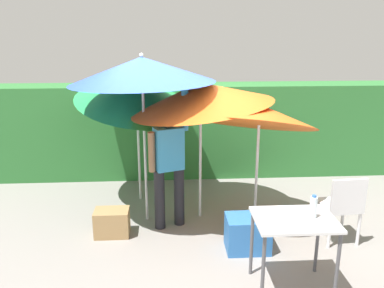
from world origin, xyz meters
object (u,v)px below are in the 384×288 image
object	(u,v)px
cooler_box	(248,233)
folding_table	(294,227)
chair_plastic	(342,204)
umbrella_navy	(256,114)
person_vendor	(169,161)
umbrella_orange	(139,94)
umbrella_yellow	(142,70)
umbrella_rainbow	(201,95)
bottle_water	(313,207)
crate_cardboard	(112,223)

from	to	relation	value
cooler_box	folding_table	xyz separation A→B (m)	(0.30, -0.76, 0.48)
chair_plastic	umbrella_navy	bearing A→B (deg)	150.34
folding_table	cooler_box	bearing A→B (deg)	111.40
person_vendor	cooler_box	bearing A→B (deg)	-35.54
cooler_box	umbrella_orange	bearing A→B (deg)	130.13
chair_plastic	person_vendor	bearing A→B (deg)	165.18
umbrella_yellow	umbrella_rainbow	bearing A→B (deg)	2.89
umbrella_orange	umbrella_yellow	size ratio (longest dim) A/B	0.93
bottle_water	folding_table	bearing A→B (deg)	-179.62
person_vendor	cooler_box	world-z (taller)	person_vendor
umbrella_rainbow	bottle_water	world-z (taller)	umbrella_rainbow
umbrella_navy	crate_cardboard	distance (m)	2.33
umbrella_rainbow	umbrella_yellow	bearing A→B (deg)	-177.11
umbrella_orange	cooler_box	world-z (taller)	umbrella_orange
umbrella_yellow	bottle_water	xyz separation A→B (m)	(1.73, -1.64, -1.18)
umbrella_orange	cooler_box	bearing A→B (deg)	-49.87
umbrella_rainbow	folding_table	world-z (taller)	umbrella_rainbow
person_vendor	folding_table	world-z (taller)	person_vendor
umbrella_rainbow	umbrella_navy	bearing A→B (deg)	-19.39
umbrella_orange	umbrella_navy	xyz separation A→B (m)	(1.55, -0.95, -0.13)
chair_plastic	bottle_water	distance (m)	1.19
person_vendor	crate_cardboard	world-z (taller)	person_vendor
cooler_box	crate_cardboard	distance (m)	1.74
chair_plastic	crate_cardboard	xyz separation A→B (m)	(-2.86, 0.35, -0.34)
umbrella_rainbow	cooler_box	world-z (taller)	umbrella_rainbow
umbrella_yellow	crate_cardboard	bearing A→B (deg)	-135.74
umbrella_yellow	bottle_water	bearing A→B (deg)	-43.43
folding_table	umbrella_navy	bearing A→B (deg)	94.27
umbrella_navy	folding_table	distance (m)	1.67
folding_table	bottle_water	distance (m)	0.28
umbrella_navy	bottle_water	distance (m)	1.59
cooler_box	person_vendor	bearing A→B (deg)	144.46
umbrella_rainbow	crate_cardboard	xyz separation A→B (m)	(-1.18, -0.46, -1.58)
chair_plastic	umbrella_rainbow	bearing A→B (deg)	154.37
umbrella_yellow	chair_plastic	world-z (taller)	umbrella_yellow
cooler_box	folding_table	size ratio (longest dim) A/B	0.65
umbrella_rainbow	umbrella_orange	size ratio (longest dim) A/B	0.96
cooler_box	umbrella_navy	bearing A→B (deg)	74.05
person_vendor	bottle_water	xyz separation A→B (m)	(1.41, -1.43, -0.03)
umbrella_rainbow	cooler_box	bearing A→B (deg)	-61.25
folding_table	person_vendor	bearing A→B (deg)	130.78
umbrella_yellow	folding_table	xyz separation A→B (m)	(1.55, -1.64, -1.40)
person_vendor	chair_plastic	distance (m)	2.23
umbrella_orange	bottle_water	distance (m)	3.10
umbrella_rainbow	umbrella_yellow	size ratio (longest dim) A/B	0.89
person_vendor	chair_plastic	size ratio (longest dim) A/B	2.11
chair_plastic	cooler_box	size ratio (longest dim) A/B	1.71
umbrella_orange	crate_cardboard	world-z (taller)	umbrella_orange
crate_cardboard	umbrella_rainbow	bearing A→B (deg)	21.09
umbrella_orange	person_vendor	world-z (taller)	umbrella_orange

